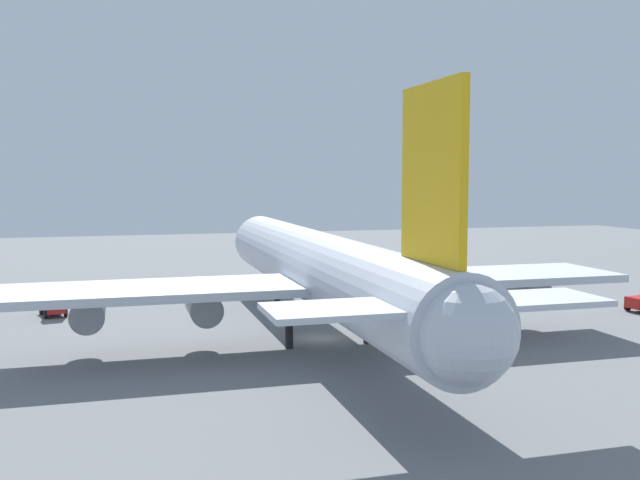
% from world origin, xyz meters
% --- Properties ---
extents(ground_plane, '(252.79, 252.79, 0.00)m').
position_xyz_m(ground_plane, '(0.00, 0.00, 0.00)').
color(ground_plane, slate).
extents(cargo_airplane, '(63.20, 54.90, 20.38)m').
position_xyz_m(cargo_airplane, '(-0.15, -0.00, 6.46)').
color(cargo_airplane, silver).
rests_on(cargo_airplane, ground_plane).
extents(baggage_tug, '(4.57, 3.18, 2.56)m').
position_xyz_m(baggage_tug, '(17.97, 24.69, 1.22)').
color(baggage_tug, '#B21E19').
rests_on(baggage_tug, ground_plane).
extents(safety_cone_nose, '(0.55, 0.55, 0.78)m').
position_xyz_m(safety_cone_nose, '(28.44, 1.08, 0.39)').
color(safety_cone_nose, orange).
rests_on(safety_cone_nose, ground_plane).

